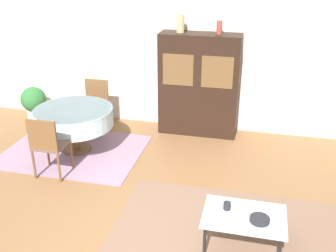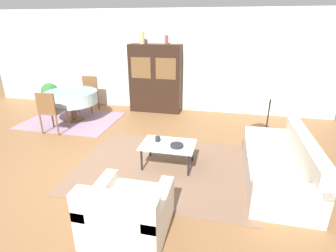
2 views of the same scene
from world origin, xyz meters
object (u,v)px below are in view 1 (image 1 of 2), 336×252
at_px(bowl, 260,220).
at_px(vase_short, 219,27).
at_px(dining_chair_near, 48,143).
at_px(cup, 227,206).
at_px(display_cabinet, 199,85).
at_px(dining_chair_far, 95,102).
at_px(coffee_table, 244,219).
at_px(dining_table, 74,117).
at_px(vase_tall, 180,24).
at_px(potted_plant, 34,102).

height_order(bowl, vase_short, vase_short).
xyz_separation_m(dining_chair_near, cup, (2.67, -0.81, -0.09)).
height_order(display_cabinet, dining_chair_far, display_cabinet).
height_order(coffee_table, dining_table, dining_table).
xyz_separation_m(coffee_table, dining_table, (-2.87, 1.74, 0.22)).
relative_size(cup, vase_tall, 0.30).
height_order(coffee_table, vase_short, vase_short).
height_order(dining_chair_near, bowl, dining_chair_near).
distance_m(bowl, potted_plant, 5.24).
distance_m(coffee_table, cup, 0.23).
xyz_separation_m(cup, vase_short, (-0.50, 2.89, 1.47)).
bearing_deg(bowl, cup, 159.15).
bearing_deg(display_cabinet, vase_tall, 179.85).
xyz_separation_m(coffee_table, display_cabinet, (-1.01, 2.96, 0.54)).
bearing_deg(vase_tall, dining_table, -141.10).
height_order(dining_chair_near, vase_tall, vase_tall).
distance_m(cup, vase_short, 3.28).
height_order(dining_table, cup, dining_table).
xyz_separation_m(dining_chair_far, bowl, (3.04, -2.67, -0.11)).
distance_m(display_cabinet, dining_chair_far, 1.93).
distance_m(cup, potted_plant, 4.86).
relative_size(dining_table, cup, 14.46).
bearing_deg(dining_chair_far, potted_plant, -6.77).
height_order(dining_chair_far, cup, dining_chair_far).
bearing_deg(display_cabinet, dining_table, -146.81).
xyz_separation_m(coffee_table, vase_short, (-0.70, 2.96, 1.56)).
bearing_deg(cup, display_cabinet, 105.67).
bearing_deg(display_cabinet, cup, -74.33).
distance_m(coffee_table, dining_chair_near, 3.01).
distance_m(display_cabinet, vase_tall, 1.12).
distance_m(dining_chair_far, cup, 3.68).
bearing_deg(vase_short, dining_table, -150.69).
distance_m(display_cabinet, dining_table, 2.25).
bearing_deg(dining_table, vase_tall, 38.90).
bearing_deg(bowl, vase_short, 105.97).
bearing_deg(potted_plant, bowl, -32.68).
bearing_deg(vase_short, potted_plant, -176.82).
height_order(vase_short, potted_plant, vase_short).
bearing_deg(dining_chair_near, dining_chair_far, 90.00).
bearing_deg(vase_short, coffee_table, -76.68).
bearing_deg(bowl, dining_table, 149.24).
bearing_deg(cup, dining_chair_near, 163.15).
bearing_deg(bowl, coffee_table, 158.96).
xyz_separation_m(vase_short, potted_plant, (-3.54, -0.20, -1.55)).
relative_size(dining_chair_far, vase_short, 4.25).
height_order(display_cabinet, cup, display_cabinet).
height_order(vase_tall, potted_plant, vase_tall).
xyz_separation_m(coffee_table, potted_plant, (-4.25, 2.77, 0.01)).
distance_m(dining_chair_near, cup, 2.79).
xyz_separation_m(dining_chair_far, potted_plant, (-1.37, 0.16, -0.17)).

